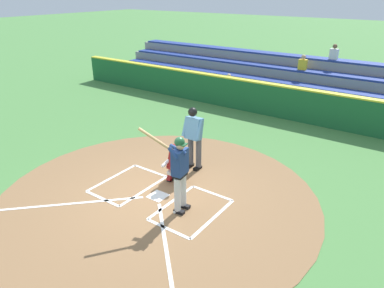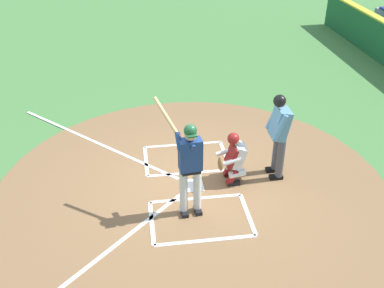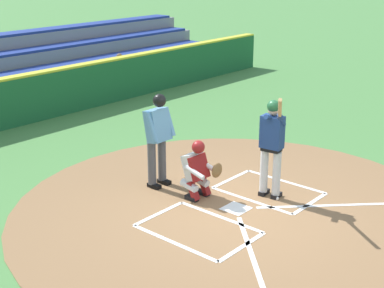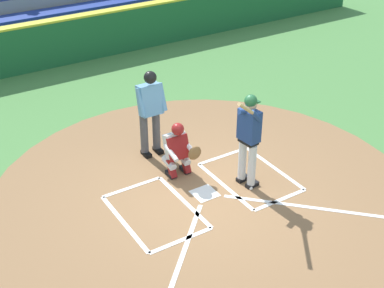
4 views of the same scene
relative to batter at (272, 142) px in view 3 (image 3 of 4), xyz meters
name	(u,v)px [view 3 (image 3 of 4)]	position (x,y,z in m)	size (l,w,h in m)	color
ground_plane	(236,209)	(0.83, -0.17, -1.10)	(120.00, 120.00, 0.00)	#4C8442
dirt_circle	(236,209)	(0.83, -0.17, -1.09)	(8.00, 8.00, 0.01)	olive
home_plate_and_chalk	(278,223)	(0.83, 0.71, -1.08)	(7.93, 4.91, 0.01)	white
batter	(272,142)	(0.00, 0.00, 0.00)	(0.89, 0.79, 2.13)	silver
catcher	(198,168)	(0.88, -1.01, -0.51)	(0.59, 0.60, 1.13)	black
plate_umpire	(158,134)	(0.96, -1.94, -0.02)	(0.58, 0.41, 1.86)	#4C4C51
baseball	(277,199)	(0.02, 0.18, -1.06)	(0.07, 0.07, 0.07)	white
backstop_wall	(2,104)	(0.83, -7.67, -0.45)	(22.00, 0.36, 1.31)	#1E6033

